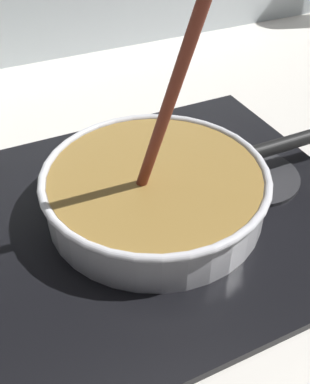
# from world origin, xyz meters

# --- Properties ---
(ground) EXTENTS (2.40, 1.60, 0.04)m
(ground) POSITION_xyz_m (0.00, 0.00, -0.02)
(ground) COLOR beige
(hob_plate) EXTENTS (0.56, 0.48, 0.01)m
(hob_plate) POSITION_xyz_m (0.12, 0.19, 0.01)
(hob_plate) COLOR black
(hob_plate) RESTS_ON ground
(burner_ring) EXTENTS (0.19, 0.19, 0.01)m
(burner_ring) POSITION_xyz_m (0.12, 0.19, 0.02)
(burner_ring) COLOR #592D0C
(burner_ring) RESTS_ON hob_plate
(spare_burner) EXTENTS (0.14, 0.14, 0.01)m
(spare_burner) POSITION_xyz_m (0.28, 0.19, 0.01)
(spare_burner) COLOR #262628
(spare_burner) RESTS_ON hob_plate
(cooking_pan) EXTENTS (0.46, 0.31, 0.32)m
(cooking_pan) POSITION_xyz_m (0.12, 0.19, 0.05)
(cooking_pan) COLOR silver
(cooking_pan) RESTS_ON hob_plate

